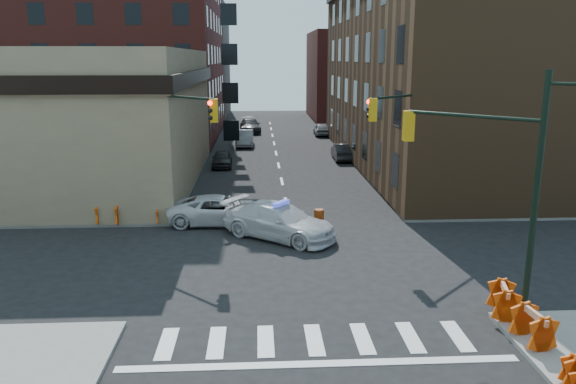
{
  "coord_description": "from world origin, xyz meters",
  "views": [
    {
      "loc": [
        -1.67,
        -22.47,
        8.48
      ],
      "look_at": [
        -0.24,
        3.64,
        2.2
      ],
      "focal_mm": 35.0,
      "sensor_mm": 36.0,
      "label": 1
    }
  ],
  "objects": [
    {
      "name": "parked_car_wnear",
      "position": [
        -4.51,
        21.68,
        0.66
      ],
      "size": [
        1.65,
        3.9,
        1.32
      ],
      "primitive_type": "imported",
      "rotation": [
        0.0,
        0.0,
        0.02
      ],
      "color": "black",
      "rests_on": "ground"
    },
    {
      "name": "barricade_se_b",
      "position": [
        6.47,
        -7.59,
        0.66
      ],
      "size": [
        0.81,
        1.43,
        1.03
      ],
      "primitive_type": null,
      "rotation": [
        0.0,
        0.0,
        1.66
      ],
      "color": "red",
      "rests_on": "sidewalk_se"
    },
    {
      "name": "parked_car_efar",
      "position": [
        5.5,
        39.74,
        0.7
      ],
      "size": [
        1.75,
        4.14,
        1.4
      ],
      "primitive_type": "imported",
      "rotation": [
        0.0,
        0.0,
        3.12
      ],
      "color": "gray",
      "rests_on": "ground"
    },
    {
      "name": "filler_ne",
      "position": [
        14.0,
        58.0,
        6.0
      ],
      "size": [
        16.0,
        16.0,
        12.0
      ],
      "primitive_type": "cube",
      "color": "#5C211D",
      "rests_on": "ground"
    },
    {
      "name": "barricade_nw_b",
      "position": [
        -9.35,
        5.7,
        0.65
      ],
      "size": [
        1.4,
        0.81,
        1.0
      ],
      "primitive_type": null,
      "rotation": [
        0.0,
        0.0,
        -0.11
      ],
      "color": "orange",
      "rests_on": "sidewalk_nw"
    },
    {
      "name": "tree_ne_near",
      "position": [
        7.5,
        26.0,
        3.49
      ],
      "size": [
        3.0,
        3.0,
        4.85
      ],
      "color": "black",
      "rests_on": "sidewalk_ne"
    },
    {
      "name": "barrel_road",
      "position": [
        1.44,
        5.14,
        0.45
      ],
      "size": [
        0.51,
        0.51,
        0.9
      ],
      "primitive_type": "cylinder",
      "rotation": [
        0.0,
        0.0,
        -0.02
      ],
      "color": "#CC6409",
      "rests_on": "ground"
    },
    {
      "name": "pedestrian_b",
      "position": [
        -10.89,
        9.12,
        1.14
      ],
      "size": [
        0.97,
        0.76,
        1.98
      ],
      "primitive_type": "imported",
      "rotation": [
        0.0,
        0.0,
        0.01
      ],
      "color": "black",
      "rests_on": "sidewalk_nw"
    },
    {
      "name": "signal_pole_se",
      "position": [
        6.04,
        -5.52,
        4.61
      ],
      "size": [
        5.4,
        5.27,
        8.0
      ],
      "rotation": [
        0.0,
        0.0,
        2.36
      ],
      "color": "black",
      "rests_on": "sidewalk_se"
    },
    {
      "name": "ground",
      "position": [
        0.0,
        0.0,
        0.0
      ],
      "size": [
        140.0,
        140.0,
        0.0
      ],
      "primitive_type": "plane",
      "color": "black",
      "rests_on": "ground"
    },
    {
      "name": "tree_ne_far",
      "position": [
        7.5,
        34.0,
        3.49
      ],
      "size": [
        3.0,
        3.0,
        4.85
      ],
      "color": "black",
      "rests_on": "sidewalk_ne"
    },
    {
      "name": "filler_nw",
      "position": [
        -16.0,
        62.0,
        8.0
      ],
      "size": [
        20.0,
        18.0,
        16.0
      ],
      "primitive_type": "cube",
      "color": "brown",
      "rests_on": "ground"
    },
    {
      "name": "sidewalk_ne",
      "position": [
        23.0,
        32.75,
        0.07
      ],
      "size": [
        34.0,
        54.5,
        0.15
      ],
      "primitive_type": "cube",
      "color": "gray",
      "rests_on": "ground"
    },
    {
      "name": "barricade_se_a",
      "position": [
        6.4,
        -5.7,
        0.67
      ],
      "size": [
        1.0,
        1.5,
        1.03
      ],
      "primitive_type": null,
      "rotation": [
        0.0,
        0.0,
        1.33
      ],
      "color": "orange",
      "rests_on": "sidewalk_se"
    },
    {
      "name": "police_car",
      "position": [
        -0.68,
        3.34,
        0.84
      ],
      "size": [
        6.05,
        5.32,
        1.68
      ],
      "primitive_type": "imported",
      "rotation": [
        0.0,
        0.0,
        0.94
      ],
      "color": "silver",
      "rests_on": "ground"
    },
    {
      "name": "apartment_block",
      "position": [
        -18.5,
        40.0,
        12.0
      ],
      "size": [
        25.0,
        25.0,
        24.0
      ],
      "primitive_type": "cube",
      "color": "#5C211D",
      "rests_on": "ground"
    },
    {
      "name": "signal_pole_ne",
      "position": [
        5.84,
        5.35,
        4.34
      ],
      "size": [
        3.67,
        3.58,
        8.0
      ],
      "rotation": [
        0.0,
        0.0,
        -2.36
      ],
      "color": "black",
      "rests_on": "sidewalk_ne"
    },
    {
      "name": "pedestrian_a",
      "position": [
        -7.69,
        7.5,
        1.08
      ],
      "size": [
        0.8,
        0.67,
        1.86
      ],
      "primitive_type": "imported",
      "rotation": [
        0.0,
        0.0,
        -0.38
      ],
      "color": "black",
      "rests_on": "sidewalk_nw"
    },
    {
      "name": "commercial_row_ne",
      "position": [
        13.0,
        22.5,
        7.0
      ],
      "size": [
        14.0,
        34.0,
        14.0
      ],
      "primitive_type": "cube",
      "color": "#523721",
      "rests_on": "ground"
    },
    {
      "name": "pedestrian_c",
      "position": [
        -12.33,
        6.0,
        1.07
      ],
      "size": [
        1.12,
        0.55,
        1.84
      ],
      "primitive_type": "imported",
      "rotation": [
        0.0,
        0.0,
        0.1
      ],
      "color": "black",
      "rests_on": "sidewalk_nw"
    },
    {
      "name": "bank_building",
      "position": [
        -17.0,
        16.5,
        4.5
      ],
      "size": [
        22.0,
        22.0,
        9.0
      ],
      "primitive_type": "cube",
      "color": "#8C7C5C",
      "rests_on": "ground"
    },
    {
      "name": "sidewalk_nw",
      "position": [
        -23.0,
        32.75,
        0.07
      ],
      "size": [
        34.0,
        54.5,
        0.15
      ],
      "primitive_type": "cube",
      "color": "gray",
      "rests_on": "ground"
    },
    {
      "name": "signal_pole_nw",
      "position": [
        -5.85,
        5.34,
        4.34
      ],
      "size": [
        3.58,
        3.67,
        8.0
      ],
      "rotation": [
        0.0,
        0.0,
        -0.79
      ],
      "color": "black",
      "rests_on": "sidewalk_nw"
    },
    {
      "name": "parked_car_wfar",
      "position": [
        -2.93,
        32.4,
        0.78
      ],
      "size": [
        1.7,
        4.74,
        1.56
      ],
      "primitive_type": "imported",
      "rotation": [
        0.0,
        0.0,
        -0.01
      ],
      "color": "gray",
      "rests_on": "ground"
    },
    {
      "name": "pickup",
      "position": [
        -3.67,
        5.87,
        0.74
      ],
      "size": [
        5.44,
        2.68,
        1.48
      ],
      "primitive_type": "imported",
      "rotation": [
        0.0,
        0.0,
        1.53
      ],
      "color": "silver",
      "rests_on": "ground"
    },
    {
      "name": "barrel_bank",
      "position": [
        -5.33,
        7.11,
        0.52
      ],
      "size": [
        0.63,
        0.63,
        1.04
      ],
      "primitive_type": "cylinder",
      "rotation": [
        0.0,
        0.0,
        0.09
      ],
      "color": "orange",
      "rests_on": "ground"
    },
    {
      "name": "parked_car_wdeep",
      "position": [
        -2.5,
        42.69,
        0.81
      ],
      "size": [
        2.61,
        5.69,
        1.61
      ],
      "primitive_type": "imported",
      "rotation": [
        0.0,
        0.0,
        0.06
      ],
      "color": "black",
      "rests_on": "ground"
    },
    {
      "name": "parked_car_enear",
      "position": [
        5.5,
        24.21,
        0.71
      ],
      "size": [
        1.53,
        4.3,
        1.41
      ],
      "primitive_type": "imported",
      "rotation": [
        0.0,
        0.0,
        3.13
      ],
      "color": "black",
      "rests_on": "ground"
    },
    {
      "name": "barricade_nw_a",
      "position": [
        -6.5,
        5.7,
        0.55
      ],
      "size": [
        1.14,
        0.71,
        0.8
      ],
      "primitive_type": null,
      "rotation": [
        0.0,
        0.0,
        0.17
      ],
      "color": "red",
      "rests_on": "sidewalk_nw"
    }
  ]
}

